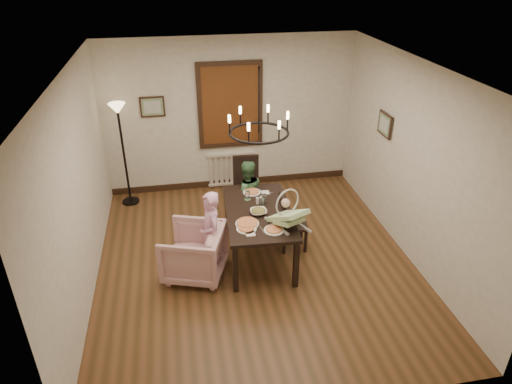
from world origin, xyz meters
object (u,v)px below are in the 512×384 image
object	(u,v)px
dining_table	(259,216)
chair_far	(247,187)
armchair	(194,252)
seated_man	(247,201)
baby_bouncer	(288,214)
elderly_woman	(211,240)
drinking_glass	(262,203)
chair_right	(293,221)
floor_lamp	(124,156)

from	to	relation	value
dining_table	chair_far	world-z (taller)	chair_far
armchair	seated_man	size ratio (longest dim) A/B	0.83
armchair	baby_bouncer	size ratio (longest dim) A/B	1.46
chair_far	elderly_woman	bearing A→B (deg)	-112.49
seated_man	drinking_glass	distance (m)	0.82
dining_table	chair_right	bearing A→B (deg)	16.17
elderly_woman	seated_man	xyz separation A→B (m)	(0.67, 1.06, -0.03)
armchair	baby_bouncer	xyz separation A→B (m)	(1.27, -0.19, 0.59)
dining_table	drinking_glass	world-z (taller)	drinking_glass
seated_man	baby_bouncer	xyz separation A→B (m)	(0.34, -1.28, 0.47)
chair_right	floor_lamp	bearing A→B (deg)	57.06
chair_right	chair_far	bearing A→B (deg)	27.76
elderly_woman	drinking_glass	size ratio (longest dim) A/B	7.74
armchair	seated_man	world-z (taller)	seated_man
floor_lamp	armchair	bearing A→B (deg)	-66.17
armchair	seated_man	distance (m)	1.43
chair_far	drinking_glass	distance (m)	1.24
chair_right	baby_bouncer	xyz separation A→B (m)	(-0.25, -0.59, 0.50)
drinking_glass	floor_lamp	distance (m)	2.81
elderly_woman	baby_bouncer	xyz separation A→B (m)	(1.02, -0.22, 0.44)
dining_table	chair_right	world-z (taller)	chair_right
dining_table	elderly_woman	bearing A→B (deg)	-157.87
elderly_woman	floor_lamp	world-z (taller)	floor_lamp
chair_far	armchair	world-z (taller)	chair_far
dining_table	chair_far	size ratio (longest dim) A/B	1.70
dining_table	elderly_woman	size ratio (longest dim) A/B	1.65
dining_table	baby_bouncer	xyz separation A→B (m)	(0.31, -0.46, 0.27)
chair_far	drinking_glass	size ratio (longest dim) A/B	7.49
elderly_woman	floor_lamp	xyz separation A→B (m)	(-1.26, 2.25, 0.38)
drinking_glass	baby_bouncer	bearing A→B (deg)	-66.67
dining_table	seated_man	xyz separation A→B (m)	(-0.04, 0.82, -0.20)
dining_table	floor_lamp	distance (m)	2.83
dining_table	elderly_woman	distance (m)	0.77
chair_far	floor_lamp	world-z (taller)	floor_lamp
elderly_woman	chair_far	bearing A→B (deg)	141.26
seated_man	floor_lamp	distance (m)	2.31
chair_right	dining_table	bearing A→B (deg)	106.51
chair_far	elderly_woman	size ratio (longest dim) A/B	0.97
dining_table	floor_lamp	size ratio (longest dim) A/B	0.94
dining_table	elderly_woman	xyz separation A→B (m)	(-0.71, -0.24, -0.17)
seated_man	baby_bouncer	bearing A→B (deg)	99.21
armchair	elderly_woman	distance (m)	0.29
seated_man	floor_lamp	bearing A→B (deg)	-37.51
armchair	dining_table	bearing A→B (deg)	124.18
dining_table	armchair	xyz separation A→B (m)	(-0.96, -0.27, -0.32)
baby_bouncer	armchair	bearing A→B (deg)	146.44
armchair	floor_lamp	xyz separation A→B (m)	(-1.01, 2.28, 0.53)
seated_man	baby_bouncer	distance (m)	1.41
elderly_woman	drinking_glass	world-z (taller)	elderly_woman
chair_right	drinking_glass	bearing A→B (deg)	98.60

